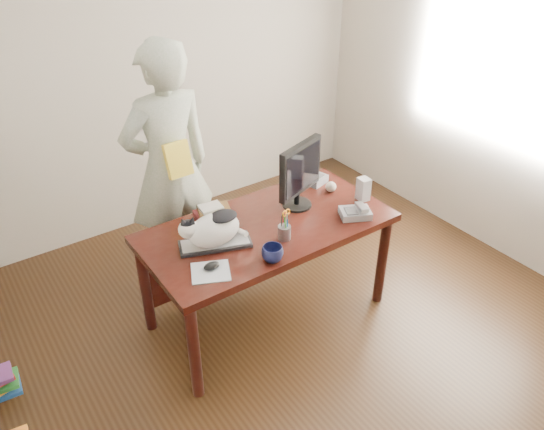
{
  "coord_description": "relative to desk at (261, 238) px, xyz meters",
  "views": [
    {
      "loc": [
        -1.59,
        -1.73,
        2.61
      ],
      "look_at": [
        0.0,
        0.55,
        0.85
      ],
      "focal_mm": 35.0,
      "sensor_mm": 36.0,
      "label": 1
    }
  ],
  "objects": [
    {
      "name": "coffee_mug",
      "position": [
        -0.19,
        -0.41,
        0.2
      ],
      "size": [
        0.17,
        0.17,
        0.1
      ],
      "primitive_type": "imported",
      "rotation": [
        0.0,
        0.0,
        0.52
      ],
      "color": "#0D1136",
      "rests_on": "desk"
    },
    {
      "name": "room",
      "position": [
        0.0,
        -0.68,
        0.75
      ],
      "size": [
        4.5,
        4.5,
        4.5
      ],
      "color": "black",
      "rests_on": "ground"
    },
    {
      "name": "pen_cup",
      "position": [
        -0.0,
        -0.26,
        0.2
      ],
      "size": [
        0.1,
        0.1,
        0.2
      ],
      "rotation": [
        0.0,
        0.0,
        0.23
      ],
      "color": "gray",
      "rests_on": "desk"
    },
    {
      "name": "calculator",
      "position": [
        0.59,
        0.21,
        0.18
      ],
      "size": [
        0.2,
        0.23,
        0.06
      ],
      "rotation": [
        0.0,
        0.0,
        0.27
      ],
      "color": "slate",
      "rests_on": "desk"
    },
    {
      "name": "desk",
      "position": [
        0.0,
        0.0,
        0.0
      ],
      "size": [
        1.6,
        0.8,
        0.75
      ],
      "color": "black",
      "rests_on": "ground"
    },
    {
      "name": "cat",
      "position": [
        -0.4,
        -0.08,
        0.27
      ],
      "size": [
        0.42,
        0.3,
        0.24
      ],
      "rotation": [
        0.0,
        0.0,
        -0.35
      ],
      "color": "white",
      "rests_on": "keyboard"
    },
    {
      "name": "book_stack",
      "position": [
        -0.24,
        0.2,
        0.18
      ],
      "size": [
        0.25,
        0.21,
        0.08
      ],
      "rotation": [
        0.0,
        0.0,
        -0.23
      ],
      "color": "#531619",
      "rests_on": "desk"
    },
    {
      "name": "mousepad",
      "position": [
        -0.54,
        -0.29,
        0.15
      ],
      "size": [
        0.28,
        0.27,
        0.0
      ],
      "rotation": [
        0.0,
        0.0,
        -0.43
      ],
      "color": "silver",
      "rests_on": "desk"
    },
    {
      "name": "phone",
      "position": [
        0.53,
        -0.32,
        0.18
      ],
      "size": [
        0.24,
        0.21,
        0.09
      ],
      "rotation": [
        0.0,
        0.0,
        -0.47
      ],
      "color": "slate",
      "rests_on": "desk"
    },
    {
      "name": "held_book",
      "position": [
        -0.3,
        0.53,
        0.45
      ],
      "size": [
        0.18,
        0.11,
        0.24
      ],
      "rotation": [
        0.0,
        0.0,
        0.04
      ],
      "color": "yellow",
      "rests_on": "person"
    },
    {
      "name": "baseball",
      "position": [
        0.61,
        0.02,
        0.19
      ],
      "size": [
        0.07,
        0.07,
        0.07
      ],
      "rotation": [
        0.0,
        0.0,
        0.11
      ],
      "color": "beige",
      "rests_on": "desk"
    },
    {
      "name": "speaker",
      "position": [
        0.72,
        -0.19,
        0.23
      ],
      "size": [
        0.08,
        0.09,
        0.16
      ],
      "rotation": [
        0.0,
        0.0,
        -0.11
      ],
      "color": "#ACACAF",
      "rests_on": "desk"
    },
    {
      "name": "mouse",
      "position": [
        -0.52,
        -0.27,
        0.17
      ],
      "size": [
        0.11,
        0.1,
        0.04
      ],
      "rotation": [
        0.0,
        0.0,
        -0.43
      ],
      "color": "black",
      "rests_on": "mousepad"
    },
    {
      "name": "keyboard",
      "position": [
        -0.38,
        -0.08,
        0.16
      ],
      "size": [
        0.46,
        0.3,
        0.03
      ],
      "rotation": [
        0.0,
        0.0,
        -0.35
      ],
      "color": "black",
      "rests_on": "desk"
    },
    {
      "name": "monitor",
      "position": [
        0.3,
        -0.01,
        0.41
      ],
      "size": [
        0.4,
        0.25,
        0.46
      ],
      "rotation": [
        0.0,
        0.0,
        0.32
      ],
      "color": "black",
      "rests_on": "desk"
    },
    {
      "name": "person",
      "position": [
        -0.3,
        0.7,
        0.31
      ],
      "size": [
        0.68,
        0.46,
        1.81
      ],
      "primitive_type": "imported",
      "rotation": [
        0.0,
        0.0,
        3.18
      ],
      "color": "silver",
      "rests_on": "ground"
    }
  ]
}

